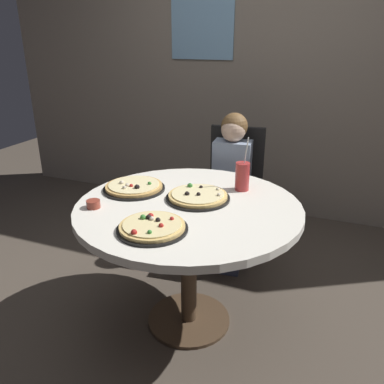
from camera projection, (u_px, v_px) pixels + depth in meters
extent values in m
plane|color=#4C4238|center=(189.00, 320.00, 2.31)|extent=(8.00, 8.00, 0.00)
cube|color=gray|center=(267.00, 50.00, 3.32)|extent=(5.20, 0.12, 2.90)
cube|color=#8CBFE5|center=(202.00, 27.00, 3.38)|extent=(0.58, 0.02, 0.54)
cylinder|color=silver|center=(188.00, 208.00, 2.03)|extent=(1.18, 1.18, 0.04)
cylinder|color=#4C3826|center=(189.00, 267.00, 2.17)|extent=(0.09, 0.09, 0.69)
cylinder|color=#4C3826|center=(189.00, 319.00, 2.30)|extent=(0.48, 0.48, 0.02)
cube|color=black|center=(231.00, 201.00, 2.87)|extent=(0.44, 0.44, 0.04)
cube|color=black|center=(237.00, 161.00, 2.94)|extent=(0.40, 0.08, 0.52)
cylinder|color=black|center=(203.00, 236.00, 2.85)|extent=(0.04, 0.04, 0.41)
cylinder|color=black|center=(249.00, 242.00, 2.76)|extent=(0.04, 0.04, 0.41)
cylinder|color=black|center=(213.00, 217.00, 3.15)|extent=(0.04, 0.04, 0.41)
cylinder|color=black|center=(255.00, 222.00, 3.07)|extent=(0.04, 0.04, 0.41)
cube|color=#3F4766|center=(226.00, 236.00, 2.81)|extent=(0.27, 0.34, 0.45)
cube|color=#8C9EB7|center=(232.00, 171.00, 2.77)|extent=(0.28, 0.19, 0.44)
sphere|color=beige|center=(233.00, 130.00, 2.65)|extent=(0.17, 0.17, 0.17)
sphere|color=brown|center=(234.00, 126.00, 2.66)|extent=(0.18, 0.18, 0.18)
cylinder|color=black|center=(198.00, 198.00, 2.09)|extent=(0.34, 0.34, 0.01)
cylinder|color=#D8B266|center=(198.00, 196.00, 2.08)|extent=(0.32, 0.32, 0.02)
cylinder|color=beige|center=(198.00, 194.00, 2.08)|extent=(0.28, 0.28, 0.01)
sphere|color=black|center=(201.00, 187.00, 2.15)|extent=(0.02, 0.02, 0.02)
sphere|color=black|center=(187.00, 194.00, 2.06)|extent=(0.03, 0.03, 0.03)
sphere|color=#387F33|center=(190.00, 186.00, 2.17)|extent=(0.03, 0.03, 0.03)
sphere|color=beige|center=(219.00, 195.00, 2.04)|extent=(0.02, 0.02, 0.02)
sphere|color=black|center=(198.00, 194.00, 2.05)|extent=(0.02, 0.02, 0.02)
sphere|color=beige|center=(218.00, 189.00, 2.12)|extent=(0.02, 0.02, 0.02)
cylinder|color=black|center=(152.00, 229.00, 1.75)|extent=(0.32, 0.32, 0.01)
cylinder|color=#D8B266|center=(152.00, 226.00, 1.75)|extent=(0.30, 0.30, 0.02)
cylinder|color=beige|center=(152.00, 224.00, 1.74)|extent=(0.27, 0.27, 0.01)
sphere|color=beige|center=(152.00, 219.00, 1.78)|extent=(0.02, 0.02, 0.02)
sphere|color=#B2231E|center=(134.00, 232.00, 1.65)|extent=(0.03, 0.03, 0.03)
sphere|color=#B2231E|center=(161.00, 226.00, 1.71)|extent=(0.02, 0.02, 0.02)
sphere|color=#B2231E|center=(172.00, 219.00, 1.78)|extent=(0.02, 0.02, 0.02)
sphere|color=black|center=(149.00, 217.00, 1.79)|extent=(0.03, 0.03, 0.03)
sphere|color=#387F33|center=(143.00, 217.00, 1.79)|extent=(0.03, 0.03, 0.03)
sphere|color=#B2231E|center=(151.00, 216.00, 1.80)|extent=(0.03, 0.03, 0.03)
sphere|color=black|center=(158.00, 220.00, 1.76)|extent=(0.02, 0.02, 0.02)
sphere|color=#387F33|center=(150.00, 232.00, 1.66)|extent=(0.02, 0.02, 0.02)
cylinder|color=black|center=(134.00, 189.00, 2.22)|extent=(0.35, 0.35, 0.01)
cylinder|color=tan|center=(134.00, 186.00, 2.21)|extent=(0.32, 0.32, 0.02)
cylinder|color=beige|center=(134.00, 185.00, 2.21)|extent=(0.29, 0.29, 0.01)
sphere|color=beige|center=(127.00, 185.00, 2.18)|extent=(0.02, 0.02, 0.02)
sphere|color=beige|center=(124.00, 188.00, 2.14)|extent=(0.02, 0.02, 0.02)
sphere|color=black|center=(137.00, 187.00, 2.14)|extent=(0.03, 0.03, 0.03)
sphere|color=beige|center=(122.00, 183.00, 2.21)|extent=(0.03, 0.03, 0.03)
sphere|color=#387F33|center=(150.00, 183.00, 2.20)|extent=(0.02, 0.02, 0.02)
sphere|color=#B2231E|center=(131.00, 186.00, 2.17)|extent=(0.02, 0.02, 0.02)
cylinder|color=#B73333|center=(242.00, 176.00, 2.19)|extent=(0.08, 0.08, 0.16)
cylinder|color=white|center=(245.00, 157.00, 2.14)|extent=(0.03, 0.02, 0.22)
cylinder|color=brown|center=(93.00, 204.00, 1.98)|extent=(0.07, 0.07, 0.04)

